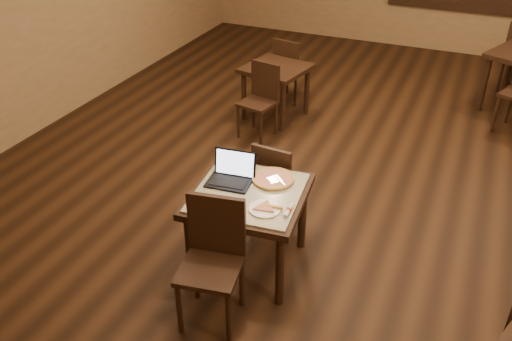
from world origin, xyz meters
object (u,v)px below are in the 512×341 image
at_px(tiled_table, 249,202).
at_px(pizza_pan, 273,180).
at_px(laptop, 232,173).
at_px(other_table_b, 276,75).
at_px(other_table_b_chair_far, 289,67).
at_px(chair_main_near, 213,254).
at_px(chair_main_far, 275,181).
at_px(other_table_b_chair_near, 261,96).

distance_m(tiled_table, pizza_pan, 0.29).
bearing_deg(laptop, other_table_b, 97.69).
bearing_deg(other_table_b, other_table_b_chair_far, 102.62).
height_order(chair_main_near, laptop, chair_main_near).
distance_m(tiled_table, other_table_b, 3.02).
bearing_deg(pizza_pan, chair_main_far, 108.27).
relative_size(laptop, other_table_b, 0.44).
bearing_deg(tiled_table, chair_main_far, 84.59).
xyz_separation_m(chair_main_far, laptop, (-0.19, -0.51, 0.32)).
xyz_separation_m(chair_main_near, pizza_pan, (0.14, 0.85, 0.19)).
xyz_separation_m(chair_main_far, pizza_pan, (0.13, -0.38, 0.26)).
xyz_separation_m(other_table_b, other_table_b_chair_far, (-0.02, 0.54, -0.07)).
xyz_separation_m(laptop, other_table_b_chair_near, (-0.69, 2.24, -0.31)).
bearing_deg(tiled_table, other_table_b, 101.40).
relative_size(laptop, other_table_b_chair_far, 0.42).
bearing_deg(other_table_b_chair_far, other_table_b, 102.62).
bearing_deg(chair_main_far, other_table_b_chair_near, -58.55).
distance_m(tiled_table, laptop, 0.28).
bearing_deg(pizza_pan, tiled_table, -116.57).
bearing_deg(chair_main_far, laptop, 73.74).
bearing_deg(other_table_b_chair_far, tiled_table, 115.99).
bearing_deg(other_table_b, chair_main_near, -64.79).
height_order(laptop, other_table_b_chair_near, laptop).
xyz_separation_m(chair_main_near, chair_main_far, (0.01, 1.23, -0.07)).
distance_m(pizza_pan, other_table_b_chair_far, 3.35).
bearing_deg(tiled_table, other_table_b_chair_far, 99.05).
bearing_deg(chair_main_far, other_table_b, -63.98).
bearing_deg(other_table_b, pizza_pan, -57.88).
height_order(chair_main_near, other_table_b_chair_far, chair_main_near).
relative_size(other_table_b, other_table_b_chair_near, 0.97).
distance_m(tiled_table, other_table_b_chair_near, 2.51).
xyz_separation_m(chair_main_far, other_table_b_chair_near, (-0.88, 1.72, 0.01)).
height_order(other_table_b, other_table_b_chair_near, other_table_b_chair_near).
height_order(chair_main_near, pizza_pan, chair_main_near).
relative_size(tiled_table, other_table_b_chair_far, 1.10).
xyz_separation_m(tiled_table, laptop, (-0.20, 0.11, 0.17)).
bearing_deg(pizza_pan, other_table_b, 111.14).
xyz_separation_m(tiled_table, other_table_b_chair_near, (-0.89, 2.35, -0.14)).
relative_size(chair_main_near, other_table_b_chair_near, 1.11).
distance_m(pizza_pan, other_table_b_chair_near, 2.35).
relative_size(laptop, pizza_pan, 1.15).
xyz_separation_m(tiled_table, chair_main_far, (-0.01, 0.62, -0.16)).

